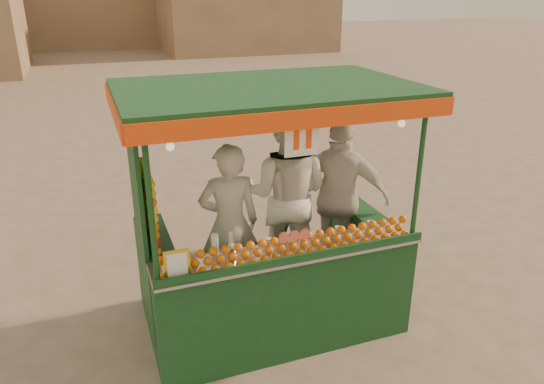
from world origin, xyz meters
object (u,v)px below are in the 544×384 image
object	(u,v)px
juice_cart	(266,256)
vendor_middle	(286,194)
vendor_right	(340,197)
vendor_left	(229,224)

from	to	relation	value
juice_cart	vendor_middle	world-z (taller)	juice_cart
vendor_right	vendor_middle	bearing A→B (deg)	22.85
juice_cart	vendor_left	xyz separation A→B (m)	(-0.30, 0.22, 0.31)
vendor_middle	vendor_left	bearing A→B (deg)	47.55
juice_cart	vendor_right	world-z (taller)	juice_cart
vendor_right	vendor_left	bearing A→B (deg)	35.86
vendor_left	vendor_middle	bearing A→B (deg)	-158.49
vendor_left	vendor_right	distance (m)	1.27
vendor_left	vendor_middle	size ratio (longest dim) A/B	0.85
vendor_middle	vendor_right	xyz separation A→B (m)	(0.59, -0.10, -0.08)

